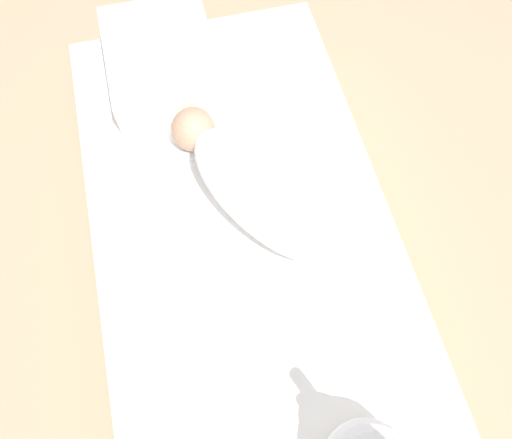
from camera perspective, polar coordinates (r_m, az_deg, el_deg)
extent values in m
plane|color=#9E8466|center=(1.47, -0.72, -6.55)|extent=(12.00, 12.00, 0.00)
cube|color=white|center=(1.36, -0.77, -5.07)|extent=(1.58, 0.76, 0.22)
cube|color=white|center=(1.43, -6.11, 10.75)|extent=(0.22, 0.19, 0.02)
ellipsoid|color=white|center=(1.23, 0.86, 3.07)|extent=(0.51, 0.41, 0.17)
sphere|color=tan|center=(1.35, -7.16, 10.19)|extent=(0.12, 0.12, 0.12)
cube|color=white|center=(1.54, -10.72, 17.42)|extent=(0.38, 0.30, 0.11)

